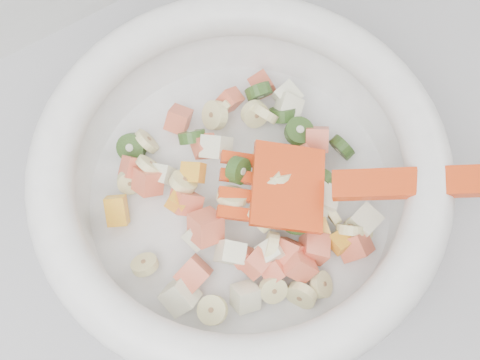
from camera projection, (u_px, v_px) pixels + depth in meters
counter at (210, 332)px, 0.95m from camera, size 2.00×0.60×0.90m
mixing_bowl at (242, 177)px, 0.51m from camera, size 0.43×0.38×0.12m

